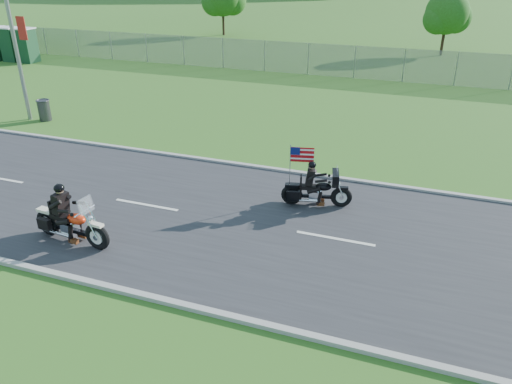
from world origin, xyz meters
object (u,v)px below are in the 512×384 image
(porta_toilet_a, at_px, (27,46))
(motorcycle_lead, at_px, (70,224))
(trash_can, at_px, (44,110))
(porta_toilet_b, at_px, (11,45))
(motorcycle_follow, at_px, (316,191))

(porta_toilet_a, xyz_separation_m, motorcycle_lead, (19.22, -19.55, -0.61))
(motorcycle_lead, distance_m, trash_can, 12.08)
(porta_toilet_b, height_order, motorcycle_lead, porta_toilet_b)
(porta_toilet_a, xyz_separation_m, motorcycle_follow, (24.99, -15.16, -0.64))
(porta_toilet_b, bearing_deg, motorcycle_lead, -43.47)
(porta_toilet_a, bearing_deg, motorcycle_lead, -45.49)
(porta_toilet_a, relative_size, trash_can, 2.39)
(porta_toilet_a, xyz_separation_m, porta_toilet_b, (-1.40, 0.00, 0.00))
(motorcycle_follow, bearing_deg, motorcycle_lead, -156.00)
(motorcycle_lead, distance_m, motorcycle_follow, 7.25)
(motorcycle_follow, bearing_deg, porta_toilet_b, 136.91)
(motorcycle_follow, xyz_separation_m, trash_can, (-14.18, 4.28, -0.03))
(porta_toilet_a, height_order, motorcycle_follow, porta_toilet_a)
(trash_can, bearing_deg, porta_toilet_a, 134.85)
(porta_toilet_b, xyz_separation_m, trash_can, (12.22, -10.87, -0.67))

